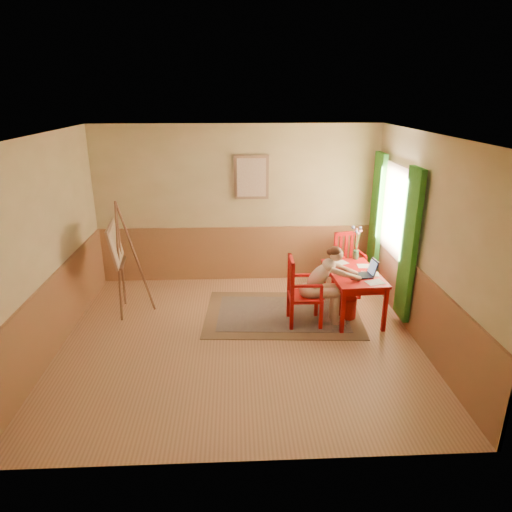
{
  "coord_description": "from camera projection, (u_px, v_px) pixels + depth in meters",
  "views": [
    {
      "loc": [
        -0.04,
        -5.61,
        3.29
      ],
      "look_at": [
        0.25,
        0.55,
        1.05
      ],
      "focal_mm": 31.75,
      "sensor_mm": 36.0,
      "label": 1
    }
  ],
  "objects": [
    {
      "name": "laptop",
      "position": [
        364.0,
        273.0,
        6.7
      ],
      "size": [
        0.44,
        0.29,
        0.25
      ],
      "color": "#1E2338",
      "rests_on": "table"
    },
    {
      "name": "wastebasket",
      "position": [
        346.0,
        308.0,
        6.97
      ],
      "size": [
        0.35,
        0.35,
        0.33
      ],
      "primitive_type": "cylinder",
      "rotation": [
        0.0,
        0.0,
        -0.17
      ],
      "color": "#B01711",
      "rests_on": "room"
    },
    {
      "name": "wainscot",
      "position": [
        239.0,
        284.0,
        6.97
      ],
      "size": [
        5.0,
        4.5,
        1.0
      ],
      "color": "#AB7248",
      "rests_on": "room"
    },
    {
      "name": "papers",
      "position": [
        362.0,
        271.0,
        6.89
      ],
      "size": [
        0.66,
        1.06,
        0.0
      ],
      "color": "white",
      "rests_on": "table"
    },
    {
      "name": "chair_left",
      "position": [
        301.0,
        292.0,
        6.66
      ],
      "size": [
        0.48,
        0.46,
        1.05
      ],
      "color": "#BB0E0D",
      "rests_on": "room"
    },
    {
      "name": "chair_back",
      "position": [
        349.0,
        262.0,
        7.87
      ],
      "size": [
        0.51,
        0.53,
        1.01
      ],
      "color": "#BB0E0D",
      "rests_on": "room"
    },
    {
      "name": "rug",
      "position": [
        282.0,
        314.0,
        7.11
      ],
      "size": [
        2.49,
        1.74,
        0.02
      ],
      "color": "#8C7251",
      "rests_on": "room"
    },
    {
      "name": "room",
      "position": [
        239.0,
        246.0,
        5.92
      ],
      "size": [
        5.04,
        4.54,
        2.84
      ],
      "color": "tan",
      "rests_on": "ground"
    },
    {
      "name": "table",
      "position": [
        353.0,
        277.0,
        6.89
      ],
      "size": [
        0.79,
        1.24,
        0.72
      ],
      "color": "#BB0E0D",
      "rests_on": "room"
    },
    {
      "name": "wall_portrait",
      "position": [
        251.0,
        177.0,
        7.82
      ],
      "size": [
        0.6,
        0.05,
        0.76
      ],
      "color": "#987153",
      "rests_on": "room"
    },
    {
      "name": "vase",
      "position": [
        356.0,
        244.0,
        7.33
      ],
      "size": [
        0.18,
        0.27,
        0.55
      ],
      "color": "#3F724C",
      "rests_on": "table"
    },
    {
      "name": "easel",
      "position": [
        118.0,
        248.0,
        6.84
      ],
      "size": [
        0.64,
        0.8,
        1.8
      ],
      "color": "brown",
      "rests_on": "room"
    },
    {
      "name": "window",
      "position": [
        393.0,
        224.0,
        7.07
      ],
      "size": [
        0.12,
        2.01,
        2.2
      ],
      "color": "white",
      "rests_on": "room"
    },
    {
      "name": "figure",
      "position": [
        324.0,
        282.0,
        6.63
      ],
      "size": [
        0.89,
        0.39,
        1.22
      ],
      "color": "#D3AC92",
      "rests_on": "room"
    }
  ]
}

